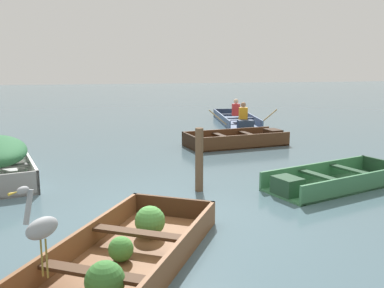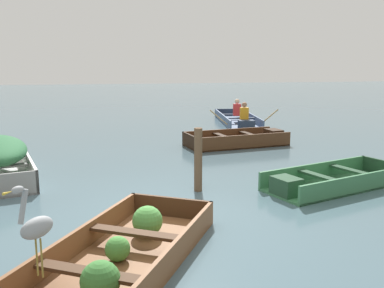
{
  "view_description": "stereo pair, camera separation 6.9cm",
  "coord_description": "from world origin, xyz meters",
  "px_view_note": "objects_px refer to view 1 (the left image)",
  "views": [
    {
      "loc": [
        -0.9,
        -5.74,
        2.22
      ],
      "look_at": [
        1.11,
        3.82,
        0.35
      ],
      "focal_mm": 40.0,
      "sensor_mm": 36.0,
      "label": 1
    },
    {
      "loc": [
        -0.84,
        -5.76,
        2.22
      ],
      "look_at": [
        1.11,
        3.82,
        0.35
      ],
      "focal_mm": 40.0,
      "sensor_mm": 36.0,
      "label": 2
    }
  ],
  "objects_px": {
    "mooring_post": "(199,160)",
    "dinghy_wooden_brown_foreground": "(117,263)",
    "skiff_dark_varnish_far_moored": "(240,140)",
    "rowboat_slate_blue_with_crew": "(237,119)",
    "heron_on_dinghy": "(40,226)",
    "skiff_green_near_moored": "(331,181)"
  },
  "relations": [
    {
      "from": "mooring_post",
      "to": "dinghy_wooden_brown_foreground",
      "type": "bearing_deg",
      "value": -118.9
    },
    {
      "from": "dinghy_wooden_brown_foreground",
      "to": "skiff_dark_varnish_far_moored",
      "type": "distance_m",
      "value": 7.56
    },
    {
      "from": "rowboat_slate_blue_with_crew",
      "to": "skiff_dark_varnish_far_moored",
      "type": "bearing_deg",
      "value": -106.57
    },
    {
      "from": "skiff_dark_varnish_far_moored",
      "to": "rowboat_slate_blue_with_crew",
      "type": "bearing_deg",
      "value": 73.43
    },
    {
      "from": "rowboat_slate_blue_with_crew",
      "to": "heron_on_dinghy",
      "type": "xyz_separation_m",
      "value": [
        -5.39,
        -11.46,
        0.74
      ]
    },
    {
      "from": "skiff_green_near_moored",
      "to": "rowboat_slate_blue_with_crew",
      "type": "relative_size",
      "value": 0.74
    },
    {
      "from": "rowboat_slate_blue_with_crew",
      "to": "skiff_green_near_moored",
      "type": "bearing_deg",
      "value": -95.99
    },
    {
      "from": "heron_on_dinghy",
      "to": "mooring_post",
      "type": "height_order",
      "value": "heron_on_dinghy"
    },
    {
      "from": "mooring_post",
      "to": "heron_on_dinghy",
      "type": "bearing_deg",
      "value": -121.43
    },
    {
      "from": "dinghy_wooden_brown_foreground",
      "to": "mooring_post",
      "type": "xyz_separation_m",
      "value": [
        1.52,
        2.76,
        0.42
      ]
    },
    {
      "from": "skiff_dark_varnish_far_moored",
      "to": "mooring_post",
      "type": "relative_size",
      "value": 2.55
    },
    {
      "from": "skiff_dark_varnish_far_moored",
      "to": "heron_on_dinghy",
      "type": "height_order",
      "value": "heron_on_dinghy"
    },
    {
      "from": "dinghy_wooden_brown_foreground",
      "to": "mooring_post",
      "type": "height_order",
      "value": "mooring_post"
    },
    {
      "from": "skiff_green_near_moored",
      "to": "skiff_dark_varnish_far_moored",
      "type": "bearing_deg",
      "value": 94.61
    },
    {
      "from": "skiff_dark_varnish_far_moored",
      "to": "mooring_post",
      "type": "distance_m",
      "value": 4.42
    },
    {
      "from": "rowboat_slate_blue_with_crew",
      "to": "mooring_post",
      "type": "height_order",
      "value": "mooring_post"
    },
    {
      "from": "skiff_green_near_moored",
      "to": "heron_on_dinghy",
      "type": "relative_size",
      "value": 3.46
    },
    {
      "from": "skiff_green_near_moored",
      "to": "heron_on_dinghy",
      "type": "bearing_deg",
      "value": -144.49
    },
    {
      "from": "skiff_green_near_moored",
      "to": "mooring_post",
      "type": "xyz_separation_m",
      "value": [
        -2.37,
        0.29,
        0.44
      ]
    },
    {
      "from": "skiff_green_near_moored",
      "to": "skiff_dark_varnish_far_moored",
      "type": "height_order",
      "value": "skiff_dark_varnish_far_moored"
    },
    {
      "from": "rowboat_slate_blue_with_crew",
      "to": "dinghy_wooden_brown_foreground",
      "type": "bearing_deg",
      "value": -113.98
    },
    {
      "from": "dinghy_wooden_brown_foreground",
      "to": "skiff_green_near_moored",
      "type": "distance_m",
      "value": 4.62
    }
  ]
}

